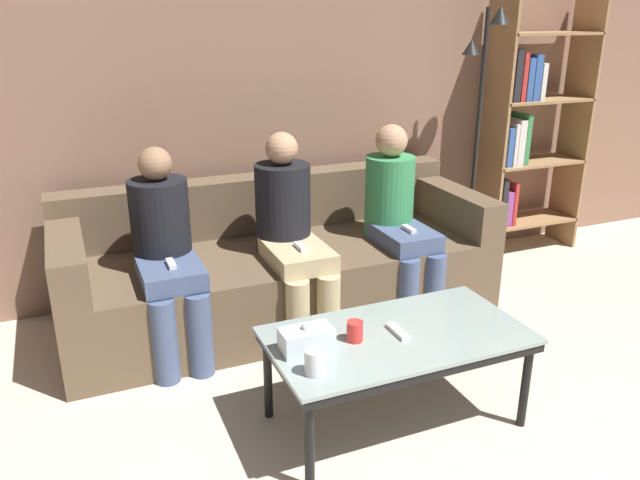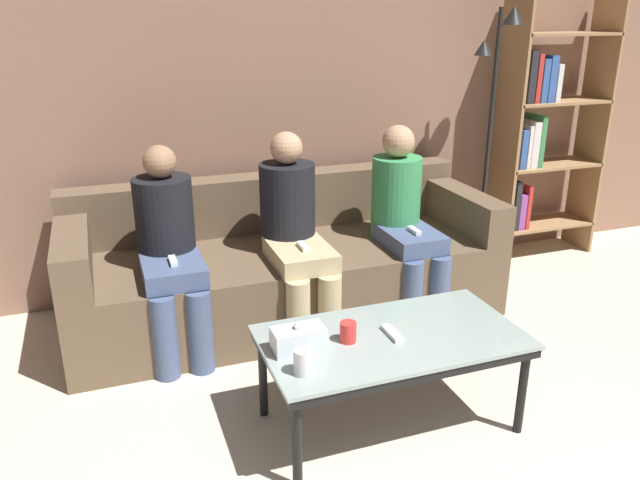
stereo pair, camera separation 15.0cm
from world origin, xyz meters
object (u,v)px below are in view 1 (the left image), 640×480
(seated_person_left_end, at_px, (166,248))
(seated_person_mid_left, at_px, (290,229))
(tissue_box, at_px, (306,339))
(seated_person_mid_right, at_px, (398,215))
(couch, at_px, (279,267))
(cup_near_right, at_px, (314,362))
(bookshelf, at_px, (524,130))
(cup_near_left, at_px, (355,331))
(game_remote, at_px, (398,331))
(coffee_table, at_px, (397,342))
(standing_lamp, at_px, (480,114))

(seated_person_left_end, distance_m, seated_person_mid_left, 0.70)
(tissue_box, height_order, seated_person_mid_right, seated_person_mid_right)
(tissue_box, relative_size, seated_person_mid_left, 0.19)
(couch, bearing_deg, tissue_box, -103.93)
(cup_near_right, bearing_deg, seated_person_mid_left, 73.92)
(cup_near_right, height_order, seated_person_left_end, seated_person_left_end)
(cup_near_right, relative_size, bookshelf, 0.06)
(couch, xyz_separation_m, cup_near_left, (-0.09, -1.25, 0.20))
(seated_person_mid_right, bearing_deg, game_remote, -119.20)
(coffee_table, bearing_deg, tissue_box, 177.04)
(bookshelf, distance_m, seated_person_left_end, 2.85)
(game_remote, bearing_deg, cup_near_left, 175.36)
(standing_lamp, xyz_separation_m, seated_person_mid_left, (-1.56, -0.40, -0.50))
(game_remote, bearing_deg, tissue_box, 177.04)
(seated_person_left_end, relative_size, seated_person_mid_left, 0.98)
(seated_person_mid_left, bearing_deg, seated_person_left_end, 179.40)
(coffee_table, xyz_separation_m, seated_person_left_end, (-0.82, 1.05, 0.20))
(seated_person_left_end, bearing_deg, tissue_box, -68.99)
(couch, relative_size, cup_near_left, 28.48)
(coffee_table, relative_size, cup_near_right, 10.95)
(seated_person_mid_right, bearing_deg, couch, 163.23)
(couch, distance_m, coffee_table, 1.27)
(seated_person_left_end, bearing_deg, cup_near_right, -73.61)
(seated_person_left_end, relative_size, seated_person_mid_right, 0.98)
(game_remote, distance_m, seated_person_mid_right, 1.21)
(coffee_table, height_order, tissue_box, tissue_box)
(cup_near_left, bearing_deg, seated_person_mid_right, 52.65)
(seated_person_left_end, bearing_deg, standing_lamp, 9.90)
(bookshelf, bearing_deg, seated_person_mid_left, -165.33)
(bookshelf, xyz_separation_m, seated_person_mid_right, (-1.37, -0.54, -0.33))
(couch, relative_size, game_remote, 17.13)
(tissue_box, xyz_separation_m, seated_person_mid_left, (0.31, 1.02, 0.12))
(cup_near_right, height_order, standing_lamp, standing_lamp)
(couch, bearing_deg, game_remote, -84.73)
(coffee_table, bearing_deg, cup_near_left, 175.36)
(coffee_table, bearing_deg, seated_person_mid_right, 60.80)
(couch, height_order, game_remote, couch)
(standing_lamp, xyz_separation_m, seated_person_left_end, (-2.26, -0.39, -0.52))
(bookshelf, xyz_separation_m, seated_person_left_end, (-2.78, -0.54, -0.34))
(game_remote, bearing_deg, seated_person_left_end, 127.92)
(coffee_table, bearing_deg, standing_lamp, 45.13)
(coffee_table, xyz_separation_m, seated_person_mid_right, (0.59, 1.05, 0.21))
(coffee_table, height_order, cup_near_left, cup_near_left)
(couch, distance_m, seated_person_mid_right, 0.80)
(tissue_box, bearing_deg, seated_person_left_end, 111.01)
(tissue_box, bearing_deg, seated_person_mid_left, 73.26)
(cup_near_left, distance_m, bookshelf, 2.71)
(cup_near_left, bearing_deg, game_remote, -4.64)
(tissue_box, bearing_deg, seated_person_mid_right, 45.48)
(standing_lamp, bearing_deg, seated_person_mid_right, -155.07)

